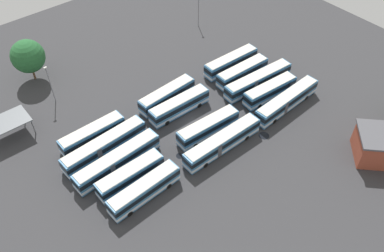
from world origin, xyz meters
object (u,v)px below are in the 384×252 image
(bus_row0_slot0, at_px, (144,190))
(bus_row1_slot1, at_px, (208,127))
(bus_row2_slot0, at_px, (287,101))
(bus_row2_slot4, at_px, (231,62))
(bus_row1_slot3, at_px, (179,106))
(bus_row0_slot1, at_px, (130,175))
(maintenance_shelter, at_px, (6,122))
(bus_row2_slot1, at_px, (270,91))
(bus_row0_slot4, at_px, (92,135))
(bus_row0_slot2, at_px, (117,161))
(bus_row0_slot3, at_px, (104,146))
(lamp_post_mid_lot, at_px, (198,10))
(bus_row1_slot4, at_px, (167,96))
(bus_row2_slot3, at_px, (242,72))
(bus_row2_slot2, at_px, (258,81))
(lamp_post_by_building, at_px, (50,83))
(tree_south_edge, at_px, (28,56))
(bus_row1_slot0, at_px, (222,142))

(bus_row0_slot0, bearing_deg, bus_row1_slot1, 13.41)
(bus_row2_slot0, bearing_deg, bus_row2_slot4, 88.65)
(bus_row1_slot1, relative_size, bus_row1_slot3, 0.99)
(bus_row0_slot1, xyz_separation_m, maintenance_shelter, (-10.81, 22.78, 1.56))
(bus_row2_slot1, bearing_deg, bus_row0_slot4, 160.27)
(bus_row0_slot2, xyz_separation_m, bus_row0_slot4, (-0.10, 7.98, -0.00))
(bus_row0_slot1, xyz_separation_m, bus_row0_slot3, (0.11, 8.17, 0.00))
(bus_row0_slot4, xyz_separation_m, lamp_post_mid_lot, (39.51, 17.66, 2.36))
(bus_row1_slot4, bearing_deg, bus_row1_slot1, -88.09)
(bus_row0_slot4, bearing_deg, bus_row1_slot4, -0.12)
(bus_row0_slot0, height_order, bus_row2_slot3, same)
(bus_row0_slot1, height_order, maintenance_shelter, maintenance_shelter)
(bus_row0_slot0, height_order, bus_row1_slot1, same)
(bus_row1_slot4, distance_m, bus_row2_slot2, 18.81)
(bus_row1_slot3, relative_size, lamp_post_by_building, 1.52)
(bus_row0_slot3, bearing_deg, maintenance_shelter, 126.78)
(tree_south_edge, bearing_deg, bus_row2_slot3, -39.83)
(bus_row1_slot3, xyz_separation_m, lamp_post_mid_lot, (22.95, 21.52, 2.36))
(tree_south_edge, bearing_deg, bus_row1_slot0, -67.18)
(bus_row1_slot1, relative_size, bus_row1_slot4, 1.00)
(bus_row2_slot0, distance_m, bus_row2_slot4, 15.89)
(bus_row0_slot0, height_order, lamp_post_by_building, lamp_post_by_building)
(bus_row0_slot0, height_order, bus_row0_slot1, same)
(bus_row2_slot4, relative_size, maintenance_shelter, 1.68)
(bus_row0_slot3, bearing_deg, bus_row1_slot0, -37.21)
(bus_row0_slot2, relative_size, bus_row0_slot4, 1.32)
(bus_row0_slot0, height_order, bus_row2_slot0, same)
(bus_row0_slot2, distance_m, tree_south_edge, 31.92)
(bus_row2_slot2, bearing_deg, bus_row0_slot4, 166.37)
(bus_row1_slot0, xyz_separation_m, bus_row2_slot4, (17.21, 15.88, -0.00))
(bus_row1_slot3, bearing_deg, bus_row0_slot0, -144.17)
(lamp_post_mid_lot, bearing_deg, bus_row2_slot3, -106.62)
(bus_row2_slot4, bearing_deg, bus_row1_slot0, -137.29)
(bus_row0_slot3, distance_m, lamp_post_by_building, 18.43)
(bus_row1_slot0, relative_size, lamp_post_mid_lot, 2.13)
(bus_row1_slot0, height_order, lamp_post_mid_lot, lamp_post_mid_lot)
(bus_row0_slot0, xyz_separation_m, bus_row0_slot1, (-0.10, 3.81, -0.00))
(bus_row0_slot4, bearing_deg, bus_row0_slot1, -89.68)
(bus_row0_slot0, distance_m, bus_row2_slot2, 34.19)
(bus_row0_slot4, distance_m, bus_row2_slot1, 35.05)
(lamp_post_by_building, bearing_deg, bus_row0_slot3, -88.43)
(bus_row1_slot4, bearing_deg, bus_row2_slot1, -35.61)
(bus_row1_slot0, height_order, tree_south_edge, tree_south_edge)
(bus_row1_slot4, bearing_deg, bus_row2_slot4, -0.30)
(bus_row2_slot0, height_order, lamp_post_mid_lot, lamp_post_mid_lot)
(maintenance_shelter, xyz_separation_m, lamp_post_by_building, (10.42, 3.61, 1.22))
(bus_row1_slot1, bearing_deg, bus_row0_slot1, -179.38)
(bus_row0_slot0, relative_size, bus_row0_slot2, 0.79)
(bus_row0_slot0, bearing_deg, lamp_post_mid_lot, 40.29)
(bus_row0_slot1, bearing_deg, bus_row1_slot3, 25.96)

